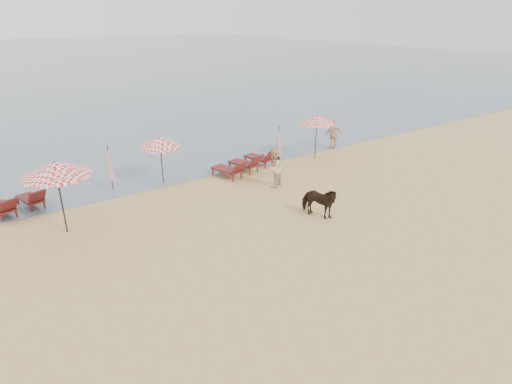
% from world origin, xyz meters
% --- Properties ---
extents(ground, '(120.00, 120.00, 0.00)m').
position_xyz_m(ground, '(0.00, 0.00, 0.00)').
color(ground, tan).
rests_on(ground, ground).
extents(sea, '(160.00, 140.00, 0.06)m').
position_xyz_m(sea, '(0.00, 80.00, 0.00)').
color(sea, '#51606B').
rests_on(sea, ground).
extents(lounger_cluster_left, '(2.12, 2.07, 0.62)m').
position_xyz_m(lounger_cluster_left, '(-7.50, 10.76, 0.43)').
color(lounger_cluster_left, maroon).
rests_on(lounger_cluster_left, ground).
extents(lounger_cluster_right, '(3.49, 2.61, 0.69)m').
position_xyz_m(lounger_cluster_right, '(2.60, 9.61, 0.48)').
color(lounger_cluster_right, maroon).
rests_on(lounger_cluster_right, ground).
extents(umbrella_open_left_a, '(2.38, 2.38, 2.71)m').
position_xyz_m(umbrella_open_left_a, '(-6.32, 7.94, 2.44)').
color(umbrella_open_left_a, black).
rests_on(umbrella_open_left_a, ground).
extents(umbrella_open_left_b, '(1.79, 1.83, 2.29)m').
position_xyz_m(umbrella_open_left_b, '(-1.46, 10.61, 1.98)').
color(umbrella_open_left_b, black).
rests_on(umbrella_open_left_b, ground).
extents(umbrella_open_right, '(1.95, 1.95, 2.38)m').
position_xyz_m(umbrella_open_right, '(6.85, 9.31, 2.14)').
color(umbrella_open_right, black).
rests_on(umbrella_open_right, ground).
extents(umbrella_closed_left, '(0.25, 0.25, 2.08)m').
position_xyz_m(umbrella_closed_left, '(-3.71, 10.99, 1.28)').
color(umbrella_closed_left, black).
rests_on(umbrella_closed_left, ground).
extents(umbrella_closed_right, '(0.24, 0.24, 2.00)m').
position_xyz_m(umbrella_closed_right, '(4.69, 9.77, 1.23)').
color(umbrella_closed_right, black).
rests_on(umbrella_closed_right, ground).
extents(cow, '(1.26, 1.67, 1.29)m').
position_xyz_m(cow, '(2.04, 3.72, 0.64)').
color(cow, black).
rests_on(cow, ground).
extents(beachgoer_right_a, '(1.11, 1.03, 1.82)m').
position_xyz_m(beachgoer_right_a, '(2.51, 7.24, 0.91)').
color(beachgoer_right_a, '#D8AD87').
rests_on(beachgoer_right_a, ground).
extents(beachgoer_right_b, '(1.10, 0.69, 1.74)m').
position_xyz_m(beachgoer_right_b, '(8.87, 10.04, 0.87)').
color(beachgoer_right_b, '#D7AB86').
rests_on(beachgoer_right_b, ground).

